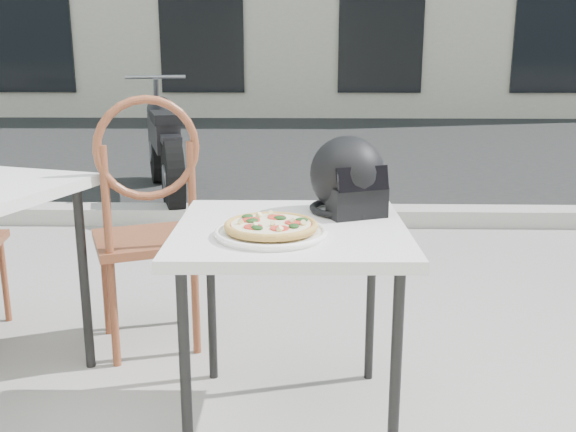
{
  "coord_description": "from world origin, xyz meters",
  "views": [
    {
      "loc": [
        0.25,
        -1.64,
        1.23
      ],
      "look_at": [
        0.21,
        0.27,
        0.75
      ],
      "focal_mm": 40.0,
      "sensor_mm": 36.0,
      "label": 1
    }
  ],
  "objects_px": {
    "cafe_table_main": "(291,245)",
    "pizza": "(271,225)",
    "plate": "(271,233)",
    "motorcycle": "(164,146)",
    "helmet": "(348,179)",
    "cafe_chair_main": "(147,214)"
  },
  "relations": [
    {
      "from": "cafe_chair_main",
      "to": "cafe_table_main",
      "type": "bearing_deg",
      "value": 116.19
    },
    {
      "from": "motorcycle",
      "to": "pizza",
      "type": "bearing_deg",
      "value": -89.99
    },
    {
      "from": "cafe_table_main",
      "to": "cafe_chair_main",
      "type": "bearing_deg",
      "value": 138.23
    },
    {
      "from": "pizza",
      "to": "cafe_chair_main",
      "type": "height_order",
      "value": "cafe_chair_main"
    },
    {
      "from": "cafe_table_main",
      "to": "helmet",
      "type": "height_order",
      "value": "helmet"
    },
    {
      "from": "helmet",
      "to": "cafe_chair_main",
      "type": "relative_size",
      "value": 0.32
    },
    {
      "from": "cafe_table_main",
      "to": "motorcycle",
      "type": "relative_size",
      "value": 0.37
    },
    {
      "from": "helmet",
      "to": "cafe_chair_main",
      "type": "bearing_deg",
      "value": 134.56
    },
    {
      "from": "helmet",
      "to": "cafe_chair_main",
      "type": "distance_m",
      "value": 0.88
    },
    {
      "from": "pizza",
      "to": "motorcycle",
      "type": "distance_m",
      "value": 3.8
    },
    {
      "from": "pizza",
      "to": "motorcycle",
      "type": "height_order",
      "value": "motorcycle"
    },
    {
      "from": "plate",
      "to": "motorcycle",
      "type": "distance_m",
      "value": 3.8
    },
    {
      "from": "cafe_table_main",
      "to": "helmet",
      "type": "relative_size",
      "value": 2.17
    },
    {
      "from": "helmet",
      "to": "cafe_chair_main",
      "type": "xyz_separation_m",
      "value": [
        -0.79,
        0.35,
        -0.21
      ]
    },
    {
      "from": "motorcycle",
      "to": "cafe_chair_main",
      "type": "bearing_deg",
      "value": -96.09
    },
    {
      "from": "motorcycle",
      "to": "helmet",
      "type": "bearing_deg",
      "value": -84.74
    },
    {
      "from": "plate",
      "to": "motorcycle",
      "type": "bearing_deg",
      "value": 107.09
    },
    {
      "from": "plate",
      "to": "motorcycle",
      "type": "relative_size",
      "value": 0.2
    },
    {
      "from": "cafe_table_main",
      "to": "helmet",
      "type": "bearing_deg",
      "value": 43.66
    },
    {
      "from": "pizza",
      "to": "motorcycle",
      "type": "bearing_deg",
      "value": 107.09
    },
    {
      "from": "cafe_table_main",
      "to": "pizza",
      "type": "relative_size",
      "value": 2.37
    },
    {
      "from": "cafe_table_main",
      "to": "pizza",
      "type": "bearing_deg",
      "value": -115.45
    }
  ]
}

